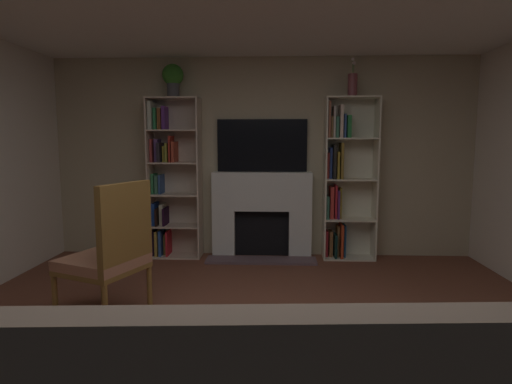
# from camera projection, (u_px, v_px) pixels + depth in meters

# --- Properties ---
(ground_plane) EXTENTS (7.12, 7.12, 0.00)m
(ground_plane) POSITION_uv_depth(u_px,v_px,m) (247.00, 384.00, 2.56)
(ground_plane) COLOR brown
(wall_back_accent) EXTENTS (5.41, 0.06, 2.51)m
(wall_back_accent) POSITION_uv_depth(u_px,v_px,m) (262.00, 158.00, 5.38)
(wall_back_accent) COLOR tan
(wall_back_accent) RESTS_ON ground_plane
(fireplace) EXTENTS (1.35, 0.51, 1.08)m
(fireplace) POSITION_uv_depth(u_px,v_px,m) (262.00, 213.00, 5.33)
(fireplace) COLOR silver
(fireplace) RESTS_ON ground_plane
(tv) EXTENTS (1.13, 0.06, 0.66)m
(tv) POSITION_uv_depth(u_px,v_px,m) (262.00, 146.00, 5.30)
(tv) COLOR black
(tv) RESTS_ON fireplace
(bookshelf_left) EXTENTS (0.64, 0.33, 2.00)m
(bookshelf_left) POSITION_uv_depth(u_px,v_px,m) (170.00, 179.00, 5.31)
(bookshelf_left) COLOR beige
(bookshelf_left) RESTS_ON ground_plane
(bookshelf_right) EXTENTS (0.64, 0.31, 2.00)m
(bookshelf_right) POSITION_uv_depth(u_px,v_px,m) (343.00, 179.00, 5.22)
(bookshelf_right) COLOR silver
(bookshelf_right) RESTS_ON ground_plane
(potted_plant) EXTENTS (0.26, 0.26, 0.40)m
(potted_plant) POSITION_uv_depth(u_px,v_px,m) (173.00, 78.00, 5.13)
(potted_plant) COLOR #48494F
(potted_plant) RESTS_ON bookshelf_left
(vase_with_flowers) EXTENTS (0.11, 0.11, 0.46)m
(vase_with_flowers) POSITION_uv_depth(u_px,v_px,m) (353.00, 84.00, 5.04)
(vase_with_flowers) COLOR brown
(vase_with_flowers) RESTS_ON bookshelf_right
(armchair) EXTENTS (0.74, 0.73, 1.15)m
(armchair) POSITION_uv_depth(u_px,v_px,m) (111.00, 252.00, 3.38)
(armchair) COLOR brown
(armchair) RESTS_ON ground_plane
(coffee_table) EXTENTS (0.97, 0.51, 0.40)m
(coffee_table) POSITION_uv_depth(u_px,v_px,m) (293.00, 378.00, 2.00)
(coffee_table) COLOR #8B744E
(coffee_table) RESTS_ON ground_plane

